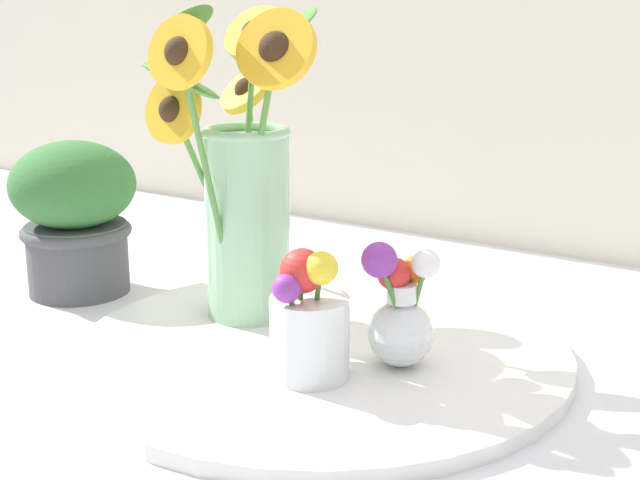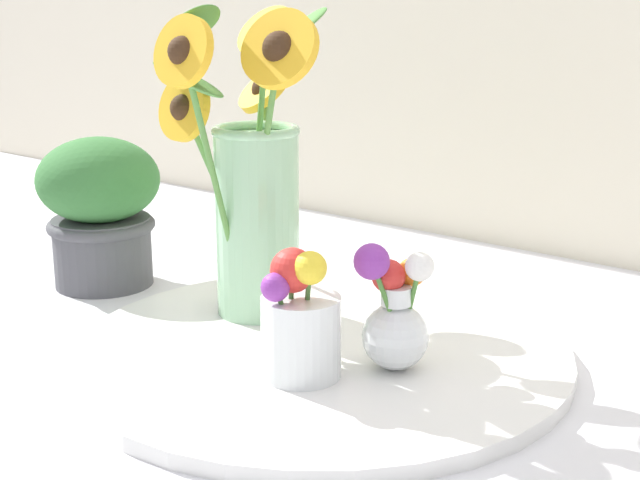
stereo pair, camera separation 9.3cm
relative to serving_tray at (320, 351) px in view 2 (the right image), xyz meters
The scene contains 6 objects.
ground_plane 0.05m from the serving_tray, 110.13° to the right, with size 6.00×6.00×0.00m, color silver.
serving_tray is the anchor object (origin of this frame).
mason_jar_sunflowers 0.21m from the serving_tray, 167.39° to the left, with size 0.24×0.24×0.36m.
vase_small_center 0.11m from the serving_tray, 64.19° to the right, with size 0.08×0.09×0.13m.
vase_bulb_right 0.12m from the serving_tray, ahead, with size 0.07×0.08×0.13m.
potted_plant 0.41m from the serving_tray, behind, with size 0.16×0.16×0.20m.
Camera 2 is at (0.59, -0.65, 0.38)m, focal length 50.00 mm.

